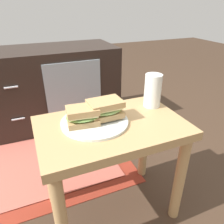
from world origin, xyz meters
TOP-DOWN VIEW (x-y plane):
  - ground_plane at (0.00, 0.00)m, footprint 8.00×8.00m
  - side_table at (0.00, 0.00)m, footprint 0.56×0.36m
  - tv_cabinet at (-0.10, 0.95)m, footprint 0.96×0.46m
  - area_rug at (-0.25, 0.52)m, footprint 0.97×0.89m
  - plate at (-0.06, 0.03)m, footprint 0.26×0.26m
  - sandwich_front at (-0.10, 0.03)m, footprint 0.13×0.10m
  - sandwich_back at (-0.01, 0.04)m, footprint 0.14×0.10m
  - beer_glass at (0.22, 0.08)m, footprint 0.07×0.07m

SIDE VIEW (x-z plane):
  - ground_plane at x=0.00m, z-range 0.00..0.00m
  - area_rug at x=-0.25m, z-range 0.00..0.01m
  - tv_cabinet at x=-0.10m, z-range 0.00..0.58m
  - side_table at x=0.00m, z-range 0.14..0.60m
  - plate at x=-0.06m, z-range 0.46..0.47m
  - sandwich_front at x=-0.10m, z-range 0.47..0.54m
  - sandwich_back at x=-0.01m, z-range 0.48..0.54m
  - beer_glass at x=0.22m, z-range 0.46..0.60m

